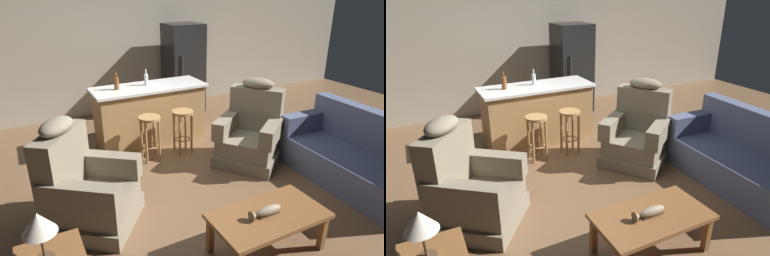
# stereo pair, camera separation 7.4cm
# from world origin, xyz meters

# --- Properties ---
(ground_plane) EXTENTS (12.00, 12.00, 0.00)m
(ground_plane) POSITION_xyz_m (0.00, 0.00, 0.00)
(ground_plane) COLOR brown
(back_wall) EXTENTS (12.00, 0.05, 2.60)m
(back_wall) POSITION_xyz_m (0.00, 3.12, 1.30)
(back_wall) COLOR #A89E89
(back_wall) RESTS_ON ground_plane
(coffee_table) EXTENTS (1.10, 0.60, 0.42)m
(coffee_table) POSITION_xyz_m (0.02, -1.61, 0.36)
(coffee_table) COLOR brown
(coffee_table) RESTS_ON ground_plane
(fish_figurine) EXTENTS (0.34, 0.10, 0.10)m
(fish_figurine) POSITION_xyz_m (-0.03, -1.61, 0.46)
(fish_figurine) COLOR #4C3823
(fish_figurine) RESTS_ON coffee_table
(couch) EXTENTS (0.91, 1.93, 0.94)m
(couch) POSITION_xyz_m (1.87, -1.12, 0.34)
(couch) COLOR #4C5675
(couch) RESTS_ON ground_plane
(recliner_near_lamp) EXTENTS (1.18, 1.18, 1.20)m
(recliner_near_lamp) POSITION_xyz_m (-1.41, -0.37, 0.42)
(recliner_near_lamp) COLOR #756B56
(recliner_near_lamp) RESTS_ON ground_plane
(recliner_near_island) EXTENTS (1.18, 1.18, 1.20)m
(recliner_near_island) POSITION_xyz_m (1.04, 0.02, 0.42)
(recliner_near_island) COLOR #756B56
(recliner_near_island) RESTS_ON ground_plane
(table_lamp) EXTENTS (0.24, 0.24, 0.41)m
(table_lamp) POSITION_xyz_m (-1.90, -1.44, 0.87)
(table_lamp) COLOR #4C3823
(table_lamp) RESTS_ON end_table
(kitchen_island) EXTENTS (1.80, 0.70, 0.95)m
(kitchen_island) POSITION_xyz_m (0.00, 1.35, 0.48)
(kitchen_island) COLOR #AD7F4C
(kitchen_island) RESTS_ON ground_plane
(bar_stool_left) EXTENTS (0.32, 0.32, 0.68)m
(bar_stool_left) POSITION_xyz_m (-0.25, 0.72, 0.47)
(bar_stool_left) COLOR #A87A47
(bar_stool_left) RESTS_ON ground_plane
(bar_stool_right) EXTENTS (0.32, 0.32, 0.68)m
(bar_stool_right) POSITION_xyz_m (0.28, 0.72, 0.47)
(bar_stool_right) COLOR #A87A47
(bar_stool_right) RESTS_ON ground_plane
(refrigerator) EXTENTS (0.70, 0.69, 1.76)m
(refrigerator) POSITION_xyz_m (1.22, 2.55, 0.88)
(refrigerator) COLOR black
(refrigerator) RESTS_ON ground_plane
(bottle_tall_green) EXTENTS (0.06, 0.06, 0.25)m
(bottle_tall_green) POSITION_xyz_m (-0.01, 1.43, 1.05)
(bottle_tall_green) COLOR silver
(bottle_tall_green) RESTS_ON kitchen_island
(bottle_short_amber) EXTENTS (0.07, 0.07, 0.27)m
(bottle_short_amber) POSITION_xyz_m (-0.51, 1.39, 1.05)
(bottle_short_amber) COLOR brown
(bottle_short_amber) RESTS_ON kitchen_island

